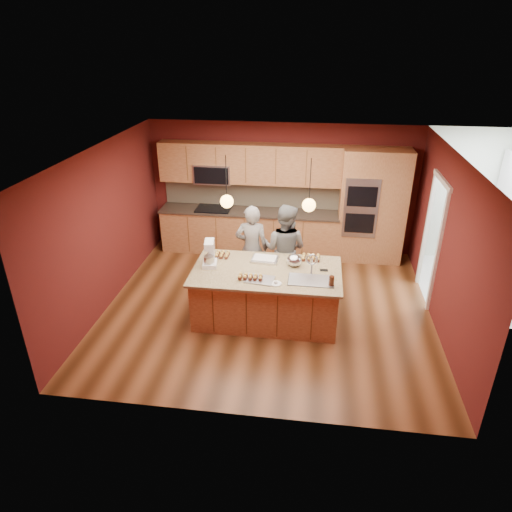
# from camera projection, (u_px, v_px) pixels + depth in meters

# --- Properties ---
(floor) EXTENTS (5.50, 5.50, 0.00)m
(floor) POSITION_uv_depth(u_px,v_px,m) (268.00, 307.00, 7.90)
(floor) COLOR #452510
(floor) RESTS_ON ground
(ceiling) EXTENTS (5.50, 5.50, 0.00)m
(ceiling) POSITION_uv_depth(u_px,v_px,m) (270.00, 152.00, 6.70)
(ceiling) COLOR white
(ceiling) RESTS_ON ground
(wall_back) EXTENTS (5.50, 0.00, 5.50)m
(wall_back) POSITION_uv_depth(u_px,v_px,m) (282.00, 188.00, 9.52)
(wall_back) COLOR #551715
(wall_back) RESTS_ON ground
(wall_front) EXTENTS (5.50, 0.00, 5.50)m
(wall_front) POSITION_uv_depth(u_px,v_px,m) (244.00, 325.00, 5.08)
(wall_front) COLOR #551715
(wall_front) RESTS_ON ground
(wall_left) EXTENTS (0.00, 5.00, 5.00)m
(wall_left) POSITION_uv_depth(u_px,v_px,m) (105.00, 227.00, 7.63)
(wall_left) COLOR #551715
(wall_left) RESTS_ON ground
(wall_right) EXTENTS (0.00, 5.00, 5.00)m
(wall_right) POSITION_uv_depth(u_px,v_px,m) (447.00, 246.00, 6.97)
(wall_right) COLOR #551715
(wall_right) RESTS_ON ground
(cabinet_run) EXTENTS (3.74, 0.64, 2.30)m
(cabinet_run) POSITION_uv_depth(u_px,v_px,m) (248.00, 208.00, 9.54)
(cabinet_run) COLOR brown
(cabinet_run) RESTS_ON floor
(oven_column) EXTENTS (1.30, 0.62, 2.30)m
(oven_column) POSITION_uv_depth(u_px,v_px,m) (372.00, 206.00, 9.12)
(oven_column) COLOR brown
(oven_column) RESTS_ON floor
(doorway_trim) EXTENTS (0.08, 1.11, 2.20)m
(doorway_trim) POSITION_uv_depth(u_px,v_px,m) (431.00, 242.00, 7.81)
(doorway_trim) COLOR white
(doorway_trim) RESTS_ON wall_right
(pendant_left) EXTENTS (0.20, 0.20, 0.80)m
(pendant_left) POSITION_uv_depth(u_px,v_px,m) (227.00, 201.00, 6.84)
(pendant_left) COLOR black
(pendant_left) RESTS_ON ceiling
(pendant_right) EXTENTS (0.20, 0.20, 0.80)m
(pendant_right) POSITION_uv_depth(u_px,v_px,m) (309.00, 205.00, 6.69)
(pendant_right) COLOR black
(pendant_right) RESTS_ON ceiling
(island) EXTENTS (2.37, 1.33, 1.25)m
(island) POSITION_uv_depth(u_px,v_px,m) (267.00, 294.00, 7.45)
(island) COLOR brown
(island) RESTS_ON floor
(person_left) EXTENTS (0.61, 0.42, 1.62)m
(person_left) POSITION_uv_depth(u_px,v_px,m) (252.00, 248.00, 8.15)
(person_left) COLOR black
(person_left) RESTS_ON floor
(person_right) EXTENTS (0.95, 0.83, 1.66)m
(person_right) POSITION_uv_depth(u_px,v_px,m) (285.00, 249.00, 8.07)
(person_right) COLOR slate
(person_right) RESTS_ON floor
(stand_mixer) EXTENTS (0.27, 0.34, 0.42)m
(stand_mixer) POSITION_uv_depth(u_px,v_px,m) (210.00, 255.00, 7.35)
(stand_mixer) COLOR white
(stand_mixer) RESTS_ON island
(sheet_cake) EXTENTS (0.45, 0.35, 0.05)m
(sheet_cake) POSITION_uv_depth(u_px,v_px,m) (265.00, 259.00, 7.58)
(sheet_cake) COLOR silver
(sheet_cake) RESTS_ON island
(cooling_rack) EXTENTS (0.47, 0.37, 0.02)m
(cooling_rack) POSITION_uv_depth(u_px,v_px,m) (260.00, 279.00, 6.98)
(cooling_rack) COLOR #A6A8AC
(cooling_rack) RESTS_ON island
(mixing_bowl) EXTENTS (0.24, 0.24, 0.21)m
(mixing_bowl) POSITION_uv_depth(u_px,v_px,m) (294.00, 260.00, 7.37)
(mixing_bowl) COLOR silver
(mixing_bowl) RESTS_ON island
(plate) EXTENTS (0.18, 0.18, 0.01)m
(plate) POSITION_uv_depth(u_px,v_px,m) (276.00, 284.00, 6.87)
(plate) COLOR white
(plate) RESTS_ON island
(tumbler) EXTENTS (0.08, 0.08, 0.16)m
(tumbler) POSITION_uv_depth(u_px,v_px,m) (331.00, 281.00, 6.79)
(tumbler) COLOR #37180C
(tumbler) RESTS_ON island
(phone) EXTENTS (0.13, 0.08, 0.01)m
(phone) POSITION_uv_depth(u_px,v_px,m) (324.00, 270.00, 7.26)
(phone) COLOR black
(phone) RESTS_ON island
(cupcakes_left) EXTENTS (0.25, 0.25, 0.07)m
(cupcakes_left) POSITION_uv_depth(u_px,v_px,m) (222.00, 254.00, 7.70)
(cupcakes_left) COLOR gold
(cupcakes_left) RESTS_ON island
(cupcakes_rack) EXTENTS (0.39, 0.16, 0.07)m
(cupcakes_rack) POSITION_uv_depth(u_px,v_px,m) (250.00, 277.00, 6.97)
(cupcakes_rack) COLOR gold
(cupcakes_rack) RESTS_ON island
(cupcakes_right) EXTENTS (0.32, 0.24, 0.07)m
(cupcakes_right) POSITION_uv_depth(u_px,v_px,m) (311.00, 257.00, 7.60)
(cupcakes_right) COLOR gold
(cupcakes_right) RESTS_ON island
(dryer) EXTENTS (0.65, 0.67, 1.00)m
(dryer) POSITION_uv_depth(u_px,v_px,m) (501.00, 258.00, 8.49)
(dryer) COLOR white
(dryer) RESTS_ON floor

